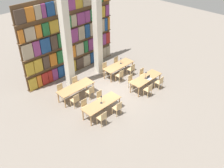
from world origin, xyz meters
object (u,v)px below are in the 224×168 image
at_px(chair_3, 101,97).
at_px(chair_10, 90,92).
at_px(pillar_center, 98,32).
at_px(chair_15, 117,62).
at_px(chair_1, 85,106).
at_px(chair_7, 143,74).
at_px(pillar_left, 67,44).
at_px(chair_4, 148,90).
at_px(chair_13, 106,68).
at_px(chair_8, 75,100).
at_px(chair_9, 61,90).
at_px(chair_11, 76,83).
at_px(laptop, 149,78).
at_px(reading_table_0, 102,104).
at_px(chair_14, 131,69).
at_px(desk_lamp_0, 101,98).
at_px(reading_table_2, 76,88).
at_px(chair_2, 118,108).
at_px(reading_table_1, 146,79).
at_px(reading_table_3, 119,66).
at_px(chair_5, 132,81).
at_px(chair_6, 160,82).
at_px(desk_lamp_1, 146,74).
at_px(chair_12, 120,75).
at_px(chair_0, 102,118).

xyz_separation_m(chair_3, chair_10, (-0.04, 0.87, 0.00)).
height_order(pillar_center, chair_15, pillar_center).
bearing_deg(chair_1, chair_7, 178.54).
bearing_deg(pillar_left, chair_7, -38.56).
bearing_deg(chair_4, chair_13, 90.40).
bearing_deg(chair_4, chair_8, 148.22).
xyz_separation_m(chair_3, chair_15, (3.78, 2.27, 0.00)).
distance_m(pillar_center, chair_9, 4.55).
height_order(chair_11, chair_13, same).
bearing_deg(laptop, reading_table_0, 174.88).
bearing_deg(chair_14, chair_7, -88.71).
relative_size(desk_lamp_0, reading_table_2, 0.21).
xyz_separation_m(chair_9, chair_14, (5.00, -1.38, 0.00)).
height_order(chair_2, chair_8, same).
distance_m(desk_lamp_0, chair_7, 4.47).
height_order(reading_table_1, chair_13, chair_13).
relative_size(reading_table_2, chair_14, 2.64).
bearing_deg(chair_8, chair_15, 15.63).
relative_size(chair_3, chair_15, 1.00).
height_order(reading_table_3, chair_13, chair_13).
distance_m(chair_5, chair_8, 3.98).
bearing_deg(chair_10, chair_11, 90.00).
xyz_separation_m(desk_lamp_0, chair_8, (-0.63, 1.57, -0.62)).
bearing_deg(chair_6, chair_8, 154.55).
height_order(desk_lamp_1, reading_table_3, desk_lamp_1).
height_order(chair_5, chair_15, same).
distance_m(chair_12, chair_14, 1.17).
xyz_separation_m(chair_0, chair_3, (1.17, 1.39, 0.00)).
distance_m(chair_8, chair_11, 1.82).
bearing_deg(desk_lamp_0, pillar_center, 49.17).
bearing_deg(chair_4, chair_11, 125.34).
height_order(chair_0, chair_10, same).
xyz_separation_m(reading_table_0, chair_3, (0.56, 0.70, -0.20)).
relative_size(reading_table_1, reading_table_3, 1.00).
distance_m(chair_7, chair_9, 5.56).
bearing_deg(laptop, chair_3, 162.44).
height_order(chair_4, chair_15, same).
xyz_separation_m(chair_4, chair_14, (1.14, 2.39, 0.00)).
bearing_deg(chair_0, laptop, 4.51).
bearing_deg(pillar_center, desk_lamp_1, -80.23).
bearing_deg(chair_9, desk_lamp_1, 144.78).
relative_size(chair_3, reading_table_1, 0.38).
relative_size(chair_1, laptop, 2.80).
bearing_deg(desk_lamp_0, laptop, -5.00).
bearing_deg(chair_3, chair_11, -89.11).
height_order(pillar_center, chair_10, pillar_center).
height_order(chair_2, chair_12, same).
xyz_separation_m(chair_0, laptop, (4.46, 0.35, 0.32)).
relative_size(desk_lamp_1, chair_15, 0.55).
relative_size(chair_5, chair_8, 1.00).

